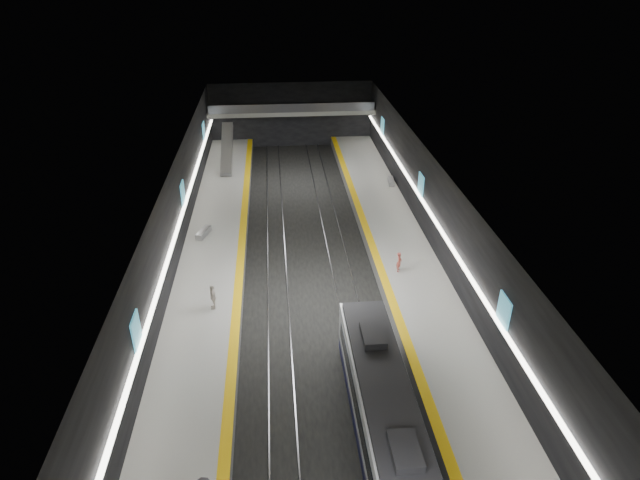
{
  "coord_description": "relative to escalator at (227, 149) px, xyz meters",
  "views": [
    {
      "loc": [
        -2.33,
        -30.94,
        22.25
      ],
      "look_at": [
        0.95,
        5.55,
        2.2
      ],
      "focal_mm": 30.0,
      "sensor_mm": 36.0,
      "label": 1
    }
  ],
  "objects": [
    {
      "name": "ground",
      "position": [
        7.5,
        -26.0,
        -2.9
      ],
      "size": [
        70.0,
        70.0,
        0.0
      ],
      "primitive_type": "plane",
      "color": "black",
      "rests_on": "ground"
    },
    {
      "name": "ceiling",
      "position": [
        7.5,
        -26.0,
        5.1
      ],
      "size": [
        20.0,
        70.0,
        0.04
      ],
      "primitive_type": "cube",
      "rotation": [
        3.14,
        0.0,
        0.0
      ],
      "color": "beige",
      "rests_on": "wall_left"
    },
    {
      "name": "wall_left",
      "position": [
        -2.5,
        -26.0,
        1.1
      ],
      "size": [
        0.04,
        70.0,
        8.0
      ],
      "primitive_type": "cube",
      "color": "black",
      "rests_on": "ground"
    },
    {
      "name": "wall_right",
      "position": [
        17.5,
        -26.0,
        1.1
      ],
      "size": [
        0.04,
        70.0,
        8.0
      ],
      "primitive_type": "cube",
      "color": "black",
      "rests_on": "ground"
    },
    {
      "name": "wall_back",
      "position": [
        7.5,
        9.0,
        1.1
      ],
      "size": [
        20.0,
        0.04,
        8.0
      ],
      "primitive_type": "cube",
      "color": "black",
      "rests_on": "ground"
    },
    {
      "name": "platform_left",
      "position": [
        0.0,
        -26.0,
        -2.4
      ],
      "size": [
        5.0,
        70.0,
        1.0
      ],
      "primitive_type": "cube",
      "color": "slate",
      "rests_on": "ground"
    },
    {
      "name": "tile_surface_left",
      "position": [
        0.0,
        -26.0,
        -1.89
      ],
      "size": [
        5.0,
        70.0,
        0.02
      ],
      "primitive_type": "cube",
      "color": "#B3B2AD",
      "rests_on": "platform_left"
    },
    {
      "name": "tactile_strip_left",
      "position": [
        2.2,
        -26.0,
        -1.88
      ],
      "size": [
        0.6,
        70.0,
        0.02
      ],
      "primitive_type": "cube",
      "color": "yellow",
      "rests_on": "platform_left"
    },
    {
      "name": "platform_right",
      "position": [
        15.0,
        -26.0,
        -2.4
      ],
      "size": [
        5.0,
        70.0,
        1.0
      ],
      "primitive_type": "cube",
      "color": "slate",
      "rests_on": "ground"
    },
    {
      "name": "tile_surface_right",
      "position": [
        15.0,
        -26.0,
        -1.89
      ],
      "size": [
        5.0,
        70.0,
        0.02
      ],
      "primitive_type": "cube",
      "color": "#B3B2AD",
      "rests_on": "platform_right"
    },
    {
      "name": "tactile_strip_right",
      "position": [
        12.8,
        -26.0,
        -1.88
      ],
      "size": [
        0.6,
        70.0,
        0.02
      ],
      "primitive_type": "cube",
      "color": "yellow",
      "rests_on": "platform_right"
    },
    {
      "name": "rails",
      "position": [
        7.5,
        -26.0,
        -2.84
      ],
      "size": [
        6.52,
        70.0,
        0.12
      ],
      "color": "gray",
      "rests_on": "ground"
    },
    {
      "name": "ad_posters",
      "position": [
        7.5,
        -25.0,
        1.6
      ],
      "size": [
        19.94,
        53.5,
        2.2
      ],
      "color": "#40A3C2",
      "rests_on": "wall_left"
    },
    {
      "name": "cove_light_left",
      "position": [
        -2.3,
        -26.0,
        0.9
      ],
      "size": [
        0.25,
        68.6,
        0.12
      ],
      "primitive_type": "cube",
      "color": "white",
      "rests_on": "wall_left"
    },
    {
      "name": "cove_light_right",
      "position": [
        17.3,
        -26.0,
        0.9
      ],
      "size": [
        0.25,
        68.6,
        0.12
      ],
      "primitive_type": "cube",
      "color": "white",
      "rests_on": "wall_right"
    },
    {
      "name": "mezzanine_bridge",
      "position": [
        7.5,
        6.93,
        2.14
      ],
      "size": [
        20.0,
        3.0,
        1.5
      ],
      "color": "gray",
      "rests_on": "wall_left"
    },
    {
      "name": "escalator",
      "position": [
        0.0,
        0.0,
        0.0
      ],
      "size": [
        1.2,
        7.5,
        3.92
      ],
      "primitive_type": "cube",
      "rotation": [
        0.44,
        0.0,
        0.0
      ],
      "color": "#99999E",
      "rests_on": "platform_left"
    },
    {
      "name": "bench_left_far",
      "position": [
        -1.04,
        -16.56,
        -1.65
      ],
      "size": [
        1.2,
        2.12,
        0.5
      ],
      "primitive_type": "cube",
      "rotation": [
        0.0,
        0.0,
        -0.33
      ],
      "color": "#99999E",
      "rests_on": "platform_left"
    },
    {
      "name": "bench_right_far",
      "position": [
        17.0,
        -6.83,
        -1.67
      ],
      "size": [
        0.75,
        1.96,
        0.47
      ],
      "primitive_type": "cube",
      "rotation": [
        0.0,
        0.0,
        -0.12
      ],
      "color": "#99999E",
      "rests_on": "platform_right"
    },
    {
      "name": "passenger_right_a",
      "position": [
        14.06,
        -23.61,
        -1.12
      ],
      "size": [
        0.56,
        0.67,
        1.56
      ],
      "primitive_type": "imported",
      "rotation": [
        0.0,
        0.0,
        1.18
      ],
      "color": "#C9554B",
      "rests_on": "platform_right"
    },
    {
      "name": "passenger_left_a",
      "position": [
        0.7,
        -27.11,
        -0.99
      ],
      "size": [
        0.53,
        1.1,
        1.83
      ],
      "primitive_type": "imported",
      "rotation": [
        0.0,
        0.0,
        -1.49
      ],
      "color": "silver",
      "rests_on": "platform_left"
    }
  ]
}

